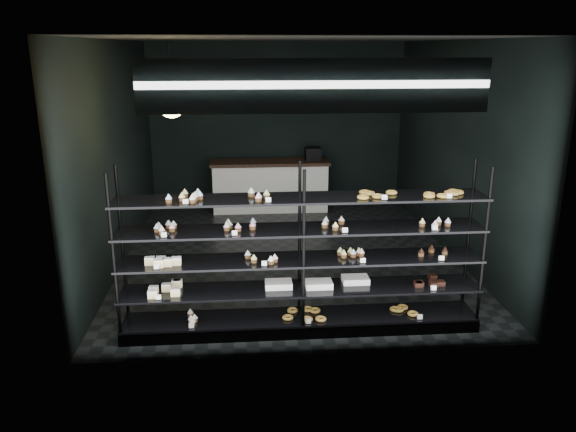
{
  "coord_description": "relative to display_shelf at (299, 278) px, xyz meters",
  "views": [
    {
      "loc": [
        -0.68,
        -8.2,
        3.1
      ],
      "look_at": [
        -0.17,
        -1.9,
        1.19
      ],
      "focal_mm": 35.0,
      "sensor_mm": 36.0,
      "label": 1
    }
  ],
  "objects": [
    {
      "name": "pendant_lamp",
      "position": [
        -1.43,
        1.17,
        1.82
      ],
      "size": [
        0.35,
        0.35,
        0.91
      ],
      "color": "black",
      "rests_on": "room"
    },
    {
      "name": "display_shelf",
      "position": [
        0.0,
        0.0,
        0.0
      ],
      "size": [
        4.0,
        0.5,
        1.91
      ],
      "color": "black",
      "rests_on": "room"
    },
    {
      "name": "signage",
      "position": [
        0.09,
        -0.48,
        2.12
      ],
      "size": [
        3.3,
        0.05,
        0.5
      ],
      "color": "#0C173F",
      "rests_on": "room"
    },
    {
      "name": "room",
      "position": [
        0.09,
        2.45,
        0.97
      ],
      "size": [
        5.01,
        6.01,
        3.2
      ],
      "color": "black",
      "rests_on": "ground"
    },
    {
      "name": "service_counter",
      "position": [
        -0.06,
        4.95,
        -0.13
      ],
      "size": [
        2.3,
        0.65,
        1.23
      ],
      "color": "silver",
      "rests_on": "room"
    }
  ]
}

